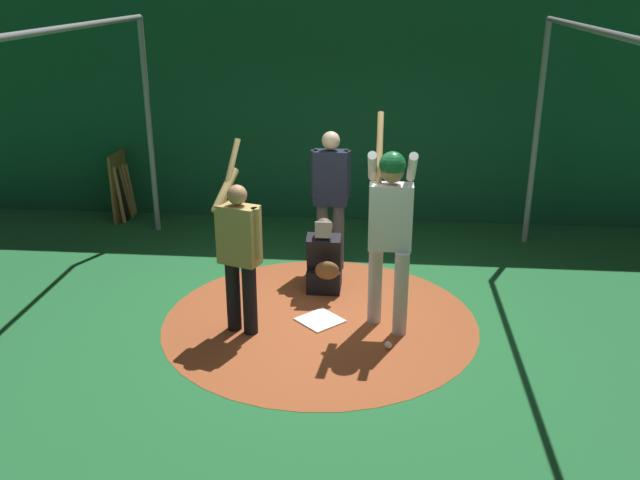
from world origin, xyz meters
The scene contains 12 objects.
ground_plane centered at (0.00, 0.00, 0.00)m, with size 27.62×27.62×0.00m, color #216633.
dirt_circle centered at (0.00, 0.00, 0.00)m, with size 3.43×3.43×0.01m, color #9E4C28.
home_plate centered at (0.00, 0.00, 0.01)m, with size 0.42×0.42×0.01m, color white.
batter centered at (0.07, 0.72, 1.19)m, with size 0.68×0.49×2.25m.
catcher centered at (-0.79, -0.02, 0.36)m, with size 0.58×0.40×0.92m.
umpire centered at (-1.49, -0.01, 1.01)m, with size 0.22×0.49×1.79m.
visitor centered at (0.29, -0.80, 0.93)m, with size 0.64×0.51×1.99m.
back_wall centered at (-3.57, 0.00, 1.82)m, with size 0.23×11.62×3.62m.
cage_frame centered at (0.00, 0.00, 2.14)m, with size 5.53×5.45×3.07m.
bat_rack centered at (-3.33, -3.38, 0.49)m, with size 0.94×0.21×1.05m.
baseball_0 centered at (0.54, 0.74, 0.04)m, with size 0.07×0.07×0.07m, color white.
baseball_1 centered at (-0.69, -0.06, 0.04)m, with size 0.07×0.07×0.07m, color white.
Camera 1 is at (6.72, 0.62, 3.51)m, focal length 38.72 mm.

